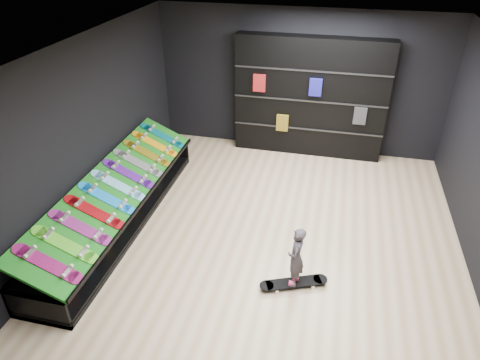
% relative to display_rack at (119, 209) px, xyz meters
% --- Properties ---
extents(floor, '(6.00, 7.00, 0.01)m').
position_rel_display_rack_xyz_m(floor, '(2.55, 0.00, -0.25)').
color(floor, '#CCB189').
rests_on(floor, ground).
extents(ceiling, '(6.00, 7.00, 0.01)m').
position_rel_display_rack_xyz_m(ceiling, '(2.55, 0.00, 2.75)').
color(ceiling, white).
rests_on(ceiling, ground).
extents(wall_back, '(6.00, 0.02, 3.00)m').
position_rel_display_rack_xyz_m(wall_back, '(2.55, 3.50, 1.25)').
color(wall_back, black).
rests_on(wall_back, ground).
extents(wall_left, '(0.02, 7.00, 3.00)m').
position_rel_display_rack_xyz_m(wall_left, '(-0.45, 0.00, 1.25)').
color(wall_left, black).
rests_on(wall_left, ground).
extents(display_rack, '(0.90, 4.50, 0.50)m').
position_rel_display_rack_xyz_m(display_rack, '(0.00, 0.00, 0.00)').
color(display_rack, black).
rests_on(display_rack, ground).
extents(turf_ramp, '(0.92, 4.50, 0.46)m').
position_rel_display_rack_xyz_m(turf_ramp, '(0.05, 0.00, 0.46)').
color(turf_ramp, '#0E5C0E').
rests_on(turf_ramp, display_rack).
extents(back_shelving, '(3.12, 0.36, 2.50)m').
position_rel_display_rack_xyz_m(back_shelving, '(2.81, 3.32, 1.00)').
color(back_shelving, black).
rests_on(back_shelving, ground).
extents(floor_skateboard, '(0.99, 0.58, 0.09)m').
position_rel_display_rack_xyz_m(floor_skateboard, '(3.07, -0.84, -0.20)').
color(floor_skateboard, black).
rests_on(floor_skateboard, ground).
extents(child, '(0.15, 0.21, 0.55)m').
position_rel_display_rack_xyz_m(child, '(3.07, -0.84, 0.12)').
color(child, black).
rests_on(child, floor_skateboard).
extents(display_board_0, '(0.93, 0.22, 0.50)m').
position_rel_display_rack_xyz_m(display_board_0, '(0.06, -1.90, 0.49)').
color(display_board_0, '#E5198C').
rests_on(display_board_0, turf_ramp).
extents(display_board_1, '(0.93, 0.22, 0.50)m').
position_rel_display_rack_xyz_m(display_board_1, '(0.06, -1.52, 0.49)').
color(display_board_1, green).
rests_on(display_board_1, turf_ramp).
extents(display_board_2, '(0.93, 0.22, 0.50)m').
position_rel_display_rack_xyz_m(display_board_2, '(0.06, -1.14, 0.49)').
color(display_board_2, '#2626BF').
rests_on(display_board_2, turf_ramp).
extents(display_board_3, '(0.93, 0.22, 0.50)m').
position_rel_display_rack_xyz_m(display_board_3, '(0.06, -0.76, 0.49)').
color(display_board_3, red).
rests_on(display_board_3, turf_ramp).
extents(display_board_4, '(0.93, 0.22, 0.50)m').
position_rel_display_rack_xyz_m(display_board_4, '(0.06, -0.38, 0.49)').
color(display_board_4, blue).
rests_on(display_board_4, turf_ramp).
extents(display_board_5, '(0.93, 0.22, 0.50)m').
position_rel_display_rack_xyz_m(display_board_5, '(0.06, 0.00, 0.49)').
color(display_board_5, '#0CB2E5').
rests_on(display_board_5, turf_ramp).
extents(display_board_6, '(0.93, 0.22, 0.50)m').
position_rel_display_rack_xyz_m(display_board_6, '(0.06, 0.38, 0.49)').
color(display_board_6, purple).
rests_on(display_board_6, turf_ramp).
extents(display_board_7, '(0.93, 0.22, 0.50)m').
position_rel_display_rack_xyz_m(display_board_7, '(0.06, 0.76, 0.49)').
color(display_board_7, black).
rests_on(display_board_7, turf_ramp).
extents(display_board_8, '(0.93, 0.22, 0.50)m').
position_rel_display_rack_xyz_m(display_board_8, '(0.06, 1.14, 0.49)').
color(display_board_8, yellow).
rests_on(display_board_8, turf_ramp).
extents(display_board_9, '(0.93, 0.22, 0.50)m').
position_rel_display_rack_xyz_m(display_board_9, '(0.06, 1.52, 0.49)').
color(display_board_9, orange).
rests_on(display_board_9, turf_ramp).
extents(display_board_10, '(0.93, 0.22, 0.50)m').
position_rel_display_rack_xyz_m(display_board_10, '(0.06, 1.90, 0.49)').
color(display_board_10, '#0C8C99').
rests_on(display_board_10, turf_ramp).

